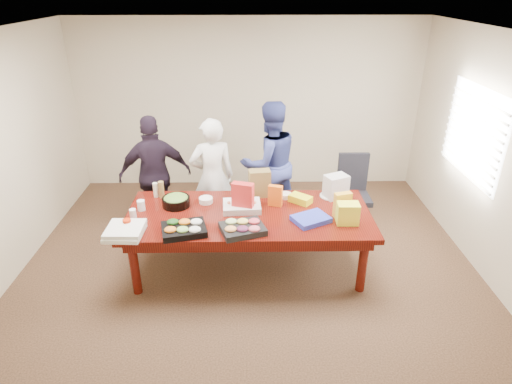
{
  "coord_description": "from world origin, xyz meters",
  "views": [
    {
      "loc": [
        0.01,
        -4.36,
        3.14
      ],
      "look_at": [
        0.09,
        0.1,
        0.97
      ],
      "focal_mm": 30.38,
      "sensor_mm": 36.0,
      "label": 1
    }
  ],
  "objects_px": {
    "conference_table": "(249,241)",
    "office_chair": "(354,195)",
    "person_right": "(270,163)",
    "person_center": "(212,178)",
    "sheet_cake": "(242,206)",
    "salad_bowl": "(176,202)"
  },
  "relations": [
    {
      "from": "conference_table",
      "to": "office_chair",
      "type": "distance_m",
      "value": 1.74
    },
    {
      "from": "conference_table",
      "to": "office_chair",
      "type": "relative_size",
      "value": 2.81
    },
    {
      "from": "sheet_cake",
      "to": "salad_bowl",
      "type": "bearing_deg",
      "value": 169.23
    },
    {
      "from": "office_chair",
      "to": "person_right",
      "type": "height_order",
      "value": "person_right"
    },
    {
      "from": "conference_table",
      "to": "sheet_cake",
      "type": "xyz_separation_m",
      "value": [
        -0.08,
        0.1,
        0.41
      ]
    },
    {
      "from": "person_center",
      "to": "salad_bowl",
      "type": "bearing_deg",
      "value": 46.24
    },
    {
      "from": "conference_table",
      "to": "office_chair",
      "type": "bearing_deg",
      "value": 33.23
    },
    {
      "from": "conference_table",
      "to": "person_center",
      "type": "distance_m",
      "value": 1.09
    },
    {
      "from": "person_right",
      "to": "sheet_cake",
      "type": "bearing_deg",
      "value": 48.69
    },
    {
      "from": "person_right",
      "to": "salad_bowl",
      "type": "relative_size",
      "value": 5.33
    },
    {
      "from": "office_chair",
      "to": "salad_bowl",
      "type": "distance_m",
      "value": 2.44
    },
    {
      "from": "sheet_cake",
      "to": "salad_bowl",
      "type": "xyz_separation_m",
      "value": [
        -0.78,
        0.1,
        0.02
      ]
    },
    {
      "from": "office_chair",
      "to": "sheet_cake",
      "type": "relative_size",
      "value": 2.3
    },
    {
      "from": "person_center",
      "to": "sheet_cake",
      "type": "xyz_separation_m",
      "value": [
        0.4,
        -0.78,
        -0.02
      ]
    },
    {
      "from": "person_right",
      "to": "sheet_cake",
      "type": "relative_size",
      "value": 4.05
    },
    {
      "from": "office_chair",
      "to": "person_right",
      "type": "distance_m",
      "value": 1.24
    },
    {
      "from": "office_chair",
      "to": "person_center",
      "type": "relative_size",
      "value": 0.61
    },
    {
      "from": "person_right",
      "to": "salad_bowl",
      "type": "distance_m",
      "value": 1.53
    },
    {
      "from": "office_chair",
      "to": "person_center",
      "type": "height_order",
      "value": "person_center"
    },
    {
      "from": "person_right",
      "to": "sheet_cake",
      "type": "distance_m",
      "value": 1.17
    },
    {
      "from": "conference_table",
      "to": "person_center",
      "type": "relative_size",
      "value": 1.73
    },
    {
      "from": "person_right",
      "to": "person_center",
      "type": "bearing_deg",
      "value": 0.37
    }
  ]
}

